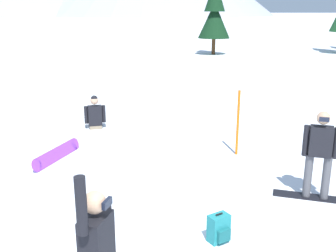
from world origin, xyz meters
name	(u,v)px	position (x,y,z in m)	size (l,w,h in m)	color
snowboarder_midground	(320,154)	(2.10, 2.37, 0.89)	(1.55, 0.64, 1.70)	black
snowboarder_background	(95,116)	(-3.12, 6.94, 0.35)	(0.93, 1.83, 1.01)	gray
loose_snowboard_near_right	(57,154)	(-3.42, 4.15, 0.15)	(0.65, 1.81, 0.29)	#993FD8
backpack_teal	(219,229)	(0.16, 0.81, 0.21)	(0.38, 0.37, 0.47)	#1E7A7F
trail_marker_pole	(238,123)	(0.90, 4.70, 0.80)	(0.06, 0.06, 1.61)	orange
pine_tree_slender	(214,13)	(1.76, 27.41, 3.14)	(2.47, 2.47, 5.75)	#472D19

